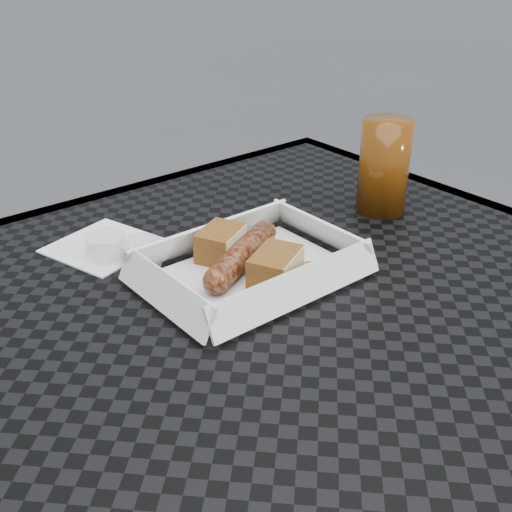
{
  "coord_description": "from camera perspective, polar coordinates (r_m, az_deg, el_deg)",
  "views": [
    {
      "loc": [
        -0.43,
        -0.47,
        1.12
      ],
      "look_at": [
        -0.02,
        0.04,
        0.78
      ],
      "focal_mm": 45.0,
      "sensor_mm": 36.0,
      "label": 1
    }
  ],
  "objects": [
    {
      "name": "condiment_cup_sauce",
      "position": [
        0.79,
        -10.18,
        0.28
      ],
      "size": [
        0.05,
        0.05,
        0.03
      ],
      "primitive_type": "cylinder",
      "color": "maroon",
      "rests_on": "patio_table"
    },
    {
      "name": "bratwurst",
      "position": [
        0.76,
        -1.26,
        0.09
      ],
      "size": [
        0.15,
        0.09,
        0.03
      ],
      "rotation": [
        0.0,
        0.0,
        0.47
      ],
      "color": "brown",
      "rests_on": "food_tray"
    },
    {
      "name": "bread_near",
      "position": [
        0.78,
        -3.19,
        1.13
      ],
      "size": [
        0.07,
        0.07,
        0.04
      ],
      "primitive_type": "cube",
      "rotation": [
        0.0,
        0.0,
        0.47
      ],
      "color": "brown",
      "rests_on": "food_tray"
    },
    {
      "name": "bread_far",
      "position": [
        0.74,
        1.71,
        -0.92
      ],
      "size": [
        0.08,
        0.07,
        0.03
      ],
      "primitive_type": "cube",
      "rotation": [
        0.0,
        0.0,
        0.47
      ],
      "color": "brown",
      "rests_on": "food_tray"
    },
    {
      "name": "drink_glass",
      "position": [
        0.92,
        11.3,
        7.81
      ],
      "size": [
        0.07,
        0.07,
        0.13
      ],
      "primitive_type": "cylinder",
      "color": "#542807",
      "rests_on": "patio_table"
    },
    {
      "name": "food_tray",
      "position": [
        0.76,
        -0.48,
        -1.59
      ],
      "size": [
        0.22,
        0.15,
        0.0
      ],
      "primitive_type": "cube",
      "color": "white",
      "rests_on": "patio_table"
    },
    {
      "name": "patio_table",
      "position": [
        0.78,
        3.13,
        -7.46
      ],
      "size": [
        0.8,
        0.8,
        0.74
      ],
      "color": "black",
      "rests_on": "ground"
    },
    {
      "name": "veg_garnish",
      "position": [
        0.76,
        4.44,
        -1.52
      ],
      "size": [
        0.03,
        0.03,
        0.0
      ],
      "color": "#D65109",
      "rests_on": "food_tray"
    },
    {
      "name": "napkin",
      "position": [
        0.85,
        -13.35,
        0.87
      ],
      "size": [
        0.15,
        0.15,
        0.0
      ],
      "primitive_type": "cube",
      "rotation": [
        0.0,
        0.0,
        0.28
      ],
      "color": "white",
      "rests_on": "patio_table"
    },
    {
      "name": "condiment_cup_empty",
      "position": [
        0.81,
        -13.14,
        0.85
      ],
      "size": [
        0.05,
        0.05,
        0.03
      ],
      "primitive_type": "cylinder",
      "color": "silver",
      "rests_on": "patio_table"
    }
  ]
}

